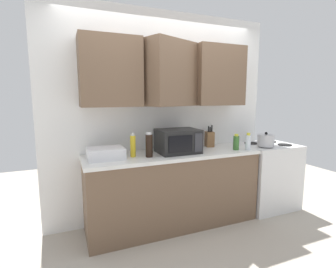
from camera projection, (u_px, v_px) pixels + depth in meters
ground_plane at (201, 256)px, 2.51m from camera, size 8.00×8.00×0.00m
wall_back_with_cabinets at (166, 96)px, 3.13m from camera, size 2.96×0.57×2.60m
counter_run at (173, 189)px, 3.08m from camera, size 2.09×0.63×0.90m
stove_range at (266, 175)px, 3.61m from camera, size 0.76×0.64×0.91m
kettle at (266, 140)px, 3.34m from camera, size 0.21×0.21×0.19m
microwave at (178, 141)px, 3.00m from camera, size 0.48×0.37×0.28m
dish_rack at (106, 153)px, 2.71m from camera, size 0.38×0.30×0.12m
knife_block at (210, 139)px, 3.37m from camera, size 0.12×0.14×0.29m
bottle_yellow_mustard at (133, 146)px, 2.79m from camera, size 0.06×0.06×0.26m
bottle_clear_tall at (248, 142)px, 3.16m from camera, size 0.06×0.06×0.22m
bottle_soy_dark at (149, 145)px, 2.78m from camera, size 0.08×0.08×0.28m
bottle_blue_cleaner at (194, 140)px, 3.34m from camera, size 0.07×0.07×0.19m
bottle_green_oil at (236, 142)px, 3.17m from camera, size 0.07×0.07×0.20m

